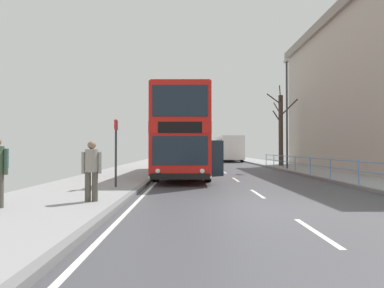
% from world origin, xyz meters
% --- Properties ---
extents(ground, '(15.80, 140.00, 0.20)m').
position_xyz_m(ground, '(-0.72, -0.00, 0.04)').
color(ground, '#46464B').
extents(double_decker_bus_main, '(3.30, 10.98, 4.48)m').
position_xyz_m(double_decker_bus_main, '(-2.68, 9.69, 2.35)').
color(double_decker_bus_main, red).
rests_on(double_decker_bus_main, ground).
extents(background_bus_far_lane, '(2.72, 9.96, 3.14)m').
position_xyz_m(background_bus_far_lane, '(2.75, 30.85, 1.71)').
color(background_bus_far_lane, white).
rests_on(background_bus_far_lane, ground).
extents(pedestrian_railing_far_kerb, '(0.05, 21.47, 0.97)m').
position_xyz_m(pedestrian_railing_far_kerb, '(4.45, 7.65, 0.81)').
color(pedestrian_railing_far_kerb, '#598CC6').
rests_on(pedestrian_railing_far_kerb, ground).
extents(pedestrian_companion, '(0.55, 0.37, 1.65)m').
position_xyz_m(pedestrian_companion, '(-5.08, 0.34, 1.07)').
color(pedestrian_companion, '#4C473D').
rests_on(pedestrian_companion, ground).
extents(bus_stop_sign_near, '(0.08, 0.44, 2.55)m').
position_xyz_m(bus_stop_sign_near, '(-5.17, 3.43, 1.71)').
color(bus_stop_sign_near, '#2D2D33').
rests_on(bus_stop_sign_near, ground).
extents(street_lamp_far_side, '(0.28, 0.60, 8.05)m').
position_xyz_m(street_lamp_far_side, '(4.81, 13.85, 4.78)').
color(street_lamp_far_side, '#38383D').
rests_on(street_lamp_far_side, ground).
extents(bare_tree_far_00, '(2.13, 2.30, 6.63)m').
position_xyz_m(bare_tree_far_00, '(5.55, 17.65, 3.36)').
color(bare_tree_far_00, '#423328').
rests_on(bare_tree_far_00, ground).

